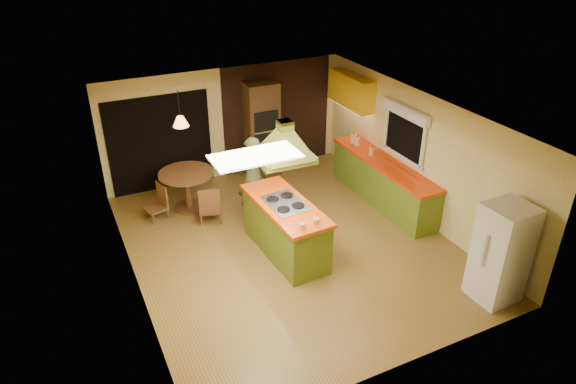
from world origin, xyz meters
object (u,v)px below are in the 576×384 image
dining_table (187,183)px  canister_large (354,139)px  refrigerator (501,253)px  man (253,179)px  kitchen_island (285,228)px  wall_oven (261,129)px

dining_table → canister_large: size_ratio=5.53×
refrigerator → canister_large: bearing=86.2°
man → dining_table: 1.43m
man → refrigerator: (2.49, -3.87, -0.05)m
kitchen_island → canister_large: bearing=33.7°
kitchen_island → wall_oven: size_ratio=0.94×
kitchen_island → dining_table: bearing=113.2°
kitchen_island → refrigerator: bearing=-48.7°
refrigerator → canister_large: size_ratio=8.19×
man → wall_oven: bearing=-103.6°
canister_large → wall_oven: bearing=143.9°
dining_table → kitchen_island: bearing=-63.9°
man → dining_table: size_ratio=1.57×
man → dining_table: man is taller
kitchen_island → canister_large: 3.24m
dining_table → canister_large: bearing=-5.7°
refrigerator → wall_oven: wall_oven is taller
canister_large → refrigerator: bearing=-91.7°
dining_table → man: bearing=-40.9°
kitchen_island → refrigerator: 3.52m
man → refrigerator: size_ratio=1.06×
man → wall_oven: (0.95, 1.78, 0.22)m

